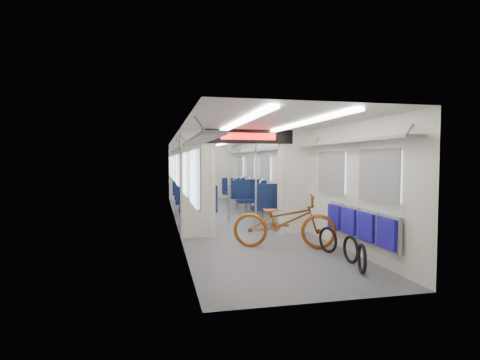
{
  "coord_description": "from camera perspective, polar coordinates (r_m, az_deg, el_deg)",
  "views": [
    {
      "loc": [
        -1.9,
        -9.93,
        1.64
      ],
      "look_at": [
        -0.14,
        -1.9,
        1.21
      ],
      "focal_mm": 28.0,
      "sensor_mm": 36.0,
      "label": 1
    }
  ],
  "objects": [
    {
      "name": "bicycle",
      "position": [
        7.06,
        6.75,
        -6.25
      ],
      "size": [
        2.03,
        1.25,
        1.01
      ],
      "primitive_type": "imported",
      "rotation": [
        0.0,
        0.0,
        1.24
      ],
      "color": "#9C5116",
      "rests_on": "ground"
    },
    {
      "name": "bike_hoop_c",
      "position": [
        6.87,
        13.24,
        -9.07
      ],
      "size": [
        0.17,
        0.46,
        0.46
      ],
      "primitive_type": "torus",
      "rotation": [
        1.57,
        0.0,
        1.83
      ],
      "color": "black",
      "rests_on": "ground"
    },
    {
      "name": "seat_bay_near_left",
      "position": [
        10.28,
        -6.94,
        -3.05
      ],
      "size": [
        0.93,
        2.18,
        1.13
      ],
      "color": "#0D183A",
      "rests_on": "ground"
    },
    {
      "name": "seat_bay_near_right",
      "position": [
        10.59,
        3.21,
        -2.77
      ],
      "size": [
        0.96,
        2.3,
        1.17
      ],
      "color": "#0D183A",
      "rests_on": "ground"
    },
    {
      "name": "carriage",
      "position": [
        9.85,
        -1.26,
        2.21
      ],
      "size": [
        12.0,
        12.02,
        2.31
      ],
      "color": "#515456",
      "rests_on": "ground"
    },
    {
      "name": "stanchion_far_left",
      "position": [
        11.96,
        -4.63,
        0.66
      ],
      "size": [
        0.05,
        0.05,
        2.3
      ],
      "primitive_type": "cylinder",
      "color": "silver",
      "rests_on": "ground"
    },
    {
      "name": "seat_bay_far_right",
      "position": [
        13.46,
        -0.19,
        -1.7
      ],
      "size": [
        0.89,
        1.99,
        1.07
      ],
      "color": "#0D183A",
      "rests_on": "ground"
    },
    {
      "name": "stanchion_near_right",
      "position": [
        8.57,
        2.43,
        -0.25
      ],
      "size": [
        0.04,
        0.04,
        2.3
      ],
      "primitive_type": "cylinder",
      "color": "silver",
      "rests_on": "ground"
    },
    {
      "name": "flip_bench",
      "position": [
        6.56,
        17.65,
        -6.4
      ],
      "size": [
        0.12,
        2.12,
        0.53
      ],
      "color": "gray",
      "rests_on": "carriage"
    },
    {
      "name": "bike_hoop_b",
      "position": [
        6.29,
        16.52,
        -10.33
      ],
      "size": [
        0.06,
        0.45,
        0.45
      ],
      "primitive_type": "torus",
      "rotation": [
        1.57,
        0.0,
        1.59
      ],
      "color": "black",
      "rests_on": "ground"
    },
    {
      "name": "stanchion_near_left",
      "position": [
        8.93,
        -1.76,
        -0.12
      ],
      "size": [
        0.04,
        0.04,
        2.3
      ],
      "primitive_type": "cylinder",
      "color": "silver",
      "rests_on": "ground"
    },
    {
      "name": "stanchion_far_right",
      "position": [
        11.73,
        -1.5,
        0.62
      ],
      "size": [
        0.04,
        0.04,
        2.3
      ],
      "primitive_type": "cylinder",
      "color": "silver",
      "rests_on": "ground"
    },
    {
      "name": "bike_hoop_a",
      "position": [
        5.79,
        18.08,
        -11.55
      ],
      "size": [
        0.18,
        0.44,
        0.44
      ],
      "primitive_type": "torus",
      "rotation": [
        1.57,
        0.0,
        1.27
      ],
      "color": "black",
      "rests_on": "ground"
    },
    {
      "name": "seat_bay_far_left",
      "position": [
        13.27,
        -8.18,
        -1.83
      ],
      "size": [
        0.88,
        1.95,
        1.06
      ],
      "color": "#0D183A",
      "rests_on": "ground"
    }
  ]
}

